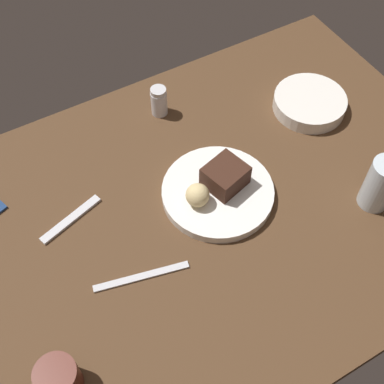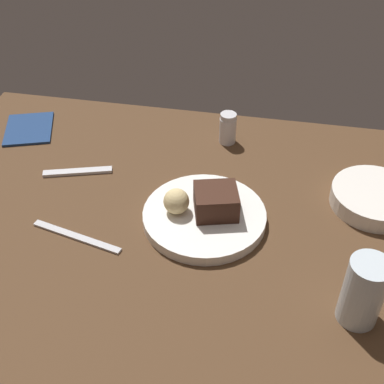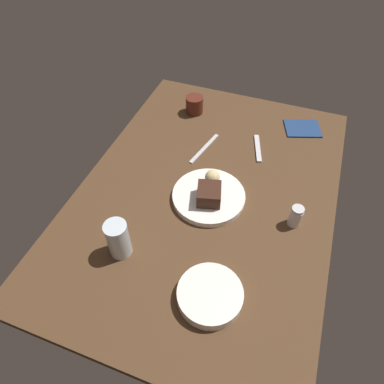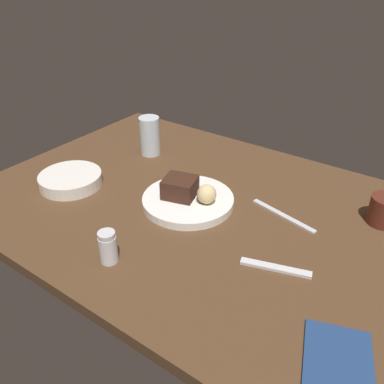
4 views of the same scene
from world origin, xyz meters
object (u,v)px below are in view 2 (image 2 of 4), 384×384
chocolate_cake_slice (216,201)px  salt_shaker (228,128)px  water_glass (363,292)px  dessert_spoon (78,172)px  butter_knife (77,237)px  folded_napkin (29,129)px  side_bowl (375,198)px  dessert_plate (204,216)px  bread_roll (176,201)px

chocolate_cake_slice → salt_shaker: (-1.47, 27.48, -1.00)cm
water_glass → dessert_spoon: 64.49cm
salt_shaker → butter_knife: 44.42cm
butter_knife → folded_napkin: 41.65cm
butter_knife → folded_napkin: (-25.01, 33.31, 0.05)cm
side_bowl → dessert_plate: bearing=-161.1°
dessert_plate → water_glass: 33.60cm
salt_shaker → water_glass: 53.56cm
salt_shaker → bread_roll: bearing=-101.8°
chocolate_cake_slice → dessert_spoon: 33.61cm
side_bowl → bread_roll: bearing=-162.8°
chocolate_cake_slice → folded_napkin: (-50.08, 23.32, -4.44)cm
chocolate_cake_slice → bread_roll: size_ratio=1.63×
water_glass → folded_napkin: (-76.05, 41.76, -5.91)cm
dessert_spoon → folded_napkin: dessert_spoon is taller
chocolate_cake_slice → bread_roll: bearing=-170.0°
salt_shaker → folded_napkin: (-48.61, -4.17, -3.43)cm
chocolate_cake_slice → side_bowl: chocolate_cake_slice is taller
bread_roll → side_bowl: bread_roll is taller
butter_knife → salt_shaker: bearing=71.0°
dessert_plate → butter_knife: size_ratio=1.27×
bread_roll → water_glass: size_ratio=0.40×
salt_shaker → butter_knife: bearing=-122.2°
dessert_spoon → dessert_plate: bearing=-35.3°
folded_napkin → salt_shaker: bearing=4.9°
water_glass → side_bowl: size_ratio=0.71×
butter_knife → chocolate_cake_slice: bearing=35.0°
bread_roll → water_glass: 37.62cm
side_bowl → chocolate_cake_slice: bearing=-161.1°
salt_shaker → chocolate_cake_slice: bearing=-86.9°
water_glass → dessert_spoon: bearing=154.6°
chocolate_cake_slice → folded_napkin: chocolate_cake_slice is taller
salt_shaker → water_glass: (27.44, -45.93, 2.48)cm
dessert_plate → bread_roll: 6.52cm
dessert_plate → water_glass: size_ratio=1.94×
side_bowl → butter_knife: bearing=-159.8°
folded_napkin → butter_knife: bearing=-53.1°
dessert_plate → salt_shaker: salt_shaker is taller
side_bowl → dessert_spoon: size_ratio=1.17×
dessert_plate → side_bowl: bearing=18.9°
chocolate_cake_slice → dessert_spoon: (-32.05, 9.09, -4.39)cm
water_glass → side_bowl: 29.79cm
side_bowl → dessert_spoon: side_bowl is taller
dessert_plate → dessert_spoon: size_ratio=1.61×
chocolate_cake_slice → side_bowl: bearing=18.9°
dessert_plate → side_bowl: (33.01, 11.28, 0.69)cm
dessert_plate → folded_napkin: 53.66cm
water_glass → folded_napkin: 86.96cm
salt_shaker → dessert_plate: bearing=-91.2°
dessert_spoon → folded_napkin: 22.96cm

